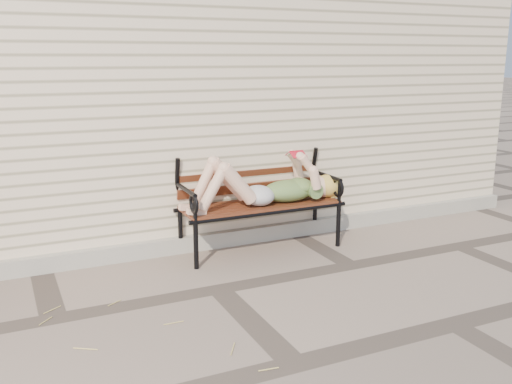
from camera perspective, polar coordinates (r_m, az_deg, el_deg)
name	(u,v)px	position (r m, az deg, el deg)	size (l,w,h in m)	color
ground	(219,289)	(4.60, -3.70, -9.67)	(80.00, 80.00, 0.00)	#7C6B5F
house_wall	(126,82)	(7.13, -12.83, 10.64)	(8.00, 4.00, 3.00)	beige
foundation_strip	(182,245)	(5.44, -7.44, -5.24)	(8.00, 0.10, 0.15)	gray
garden_bench	(256,187)	(5.41, 0.03, 0.55)	(1.65, 0.66, 1.07)	black
reading_woman	(264,186)	(5.30, 0.76, 0.65)	(1.55, 0.35, 0.49)	#0A424C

